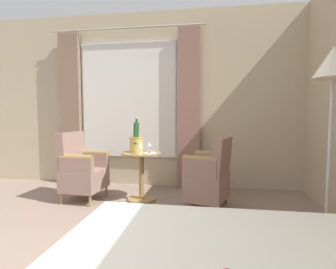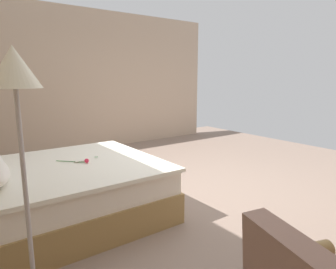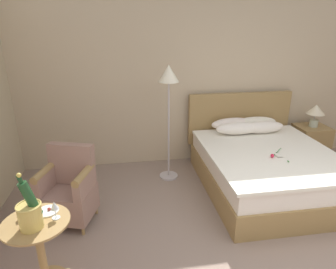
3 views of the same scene
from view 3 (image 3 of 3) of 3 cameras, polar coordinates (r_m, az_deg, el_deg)
The scene contains 11 objects.
wall_headboard_side at distance 5.08m, azimuth 10.48°, elevation 11.39°, with size 6.69×0.12×2.93m.
bed at distance 4.51m, azimuth 17.66°, elevation -5.41°, with size 1.75×2.13×1.17m.
nightstand at distance 5.72m, azimuth 25.42°, elevation -1.44°, with size 0.54×0.46×0.60m.
bedside_lamp at distance 5.55m, azimuth 26.30°, elevation 3.94°, with size 0.30×0.30×0.38m.
floor_lamp_brass at distance 4.21m, azimuth 0.14°, elevation 8.79°, with size 0.29×0.29×1.71m.
side_table_round at distance 3.02m, azimuth -23.06°, elevation -19.70°, with size 0.56×0.56×0.69m.
champagne_bucket at distance 2.70m, azimuth -24.80°, elevation -13.23°, with size 0.20×0.20×0.50m.
wine_glass_near_bucket at distance 2.76m, azimuth -20.81°, elevation -12.69°, with size 0.07×0.07×0.16m.
wine_glass_near_edge at distance 2.89m, azimuth -25.97°, elevation -12.32°, with size 0.07×0.07×0.14m.
snack_plate at distance 2.92m, azimuth -21.85°, elevation -13.35°, with size 0.18×0.18×0.04m.
armchair_by_window at distance 3.75m, azimuth -18.39°, elevation -10.05°, with size 0.69×0.65×0.93m.
Camera 3 is at (-1.68, -1.81, 2.25)m, focal length 32.00 mm.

